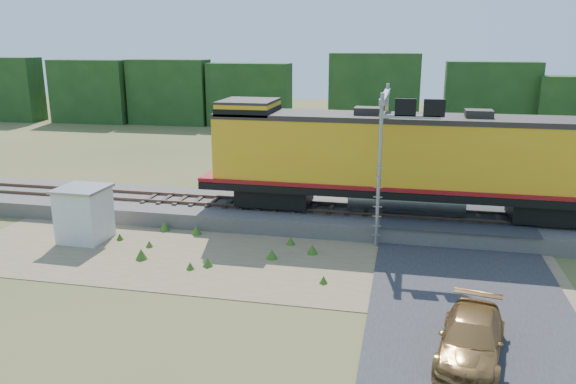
% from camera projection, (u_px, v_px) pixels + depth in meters
% --- Properties ---
extents(ground, '(140.00, 140.00, 0.00)m').
position_uv_depth(ground, '(289.00, 267.00, 23.31)').
color(ground, '#475123').
rests_on(ground, ground).
extents(ballast, '(70.00, 5.00, 0.80)m').
position_uv_depth(ballast, '(313.00, 215.00, 28.87)').
color(ballast, slate).
rests_on(ballast, ground).
extents(rails, '(70.00, 1.54, 0.16)m').
position_uv_depth(rails, '(313.00, 207.00, 28.75)').
color(rails, brown).
rests_on(rails, ballast).
extents(dirt_shoulder, '(26.00, 8.00, 0.03)m').
position_uv_depth(dirt_shoulder, '(246.00, 258.00, 24.18)').
color(dirt_shoulder, '#8C7754').
rests_on(dirt_shoulder, ground).
extents(road, '(7.00, 66.00, 0.86)m').
position_uv_depth(road, '(463.00, 272.00, 22.57)').
color(road, '#38383A').
rests_on(road, ground).
extents(tree_line_north, '(130.00, 3.00, 6.50)m').
position_uv_depth(tree_line_north, '(365.00, 101.00, 58.40)').
color(tree_line_north, '#193914').
rests_on(tree_line_north, ground).
extents(weed_clumps, '(15.00, 6.20, 0.56)m').
position_uv_depth(weed_clumps, '(210.00, 259.00, 24.11)').
color(weed_clumps, '#38601B').
rests_on(weed_clumps, ground).
extents(locomotive, '(20.48, 3.12, 5.28)m').
position_uv_depth(locomotive, '(402.00, 159.00, 27.17)').
color(locomotive, black).
rests_on(locomotive, rails).
extents(shed, '(2.20, 2.20, 2.57)m').
position_uv_depth(shed, '(84.00, 214.00, 26.13)').
color(shed, silver).
rests_on(shed, ground).
extents(signal_gantry, '(2.76, 6.20, 6.95)m').
position_uv_depth(signal_gantry, '(391.00, 126.00, 26.24)').
color(signal_gantry, gray).
rests_on(signal_gantry, ground).
extents(car, '(2.54, 4.62, 1.27)m').
position_uv_depth(car, '(471.00, 339.00, 16.43)').
color(car, olive).
rests_on(car, ground).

